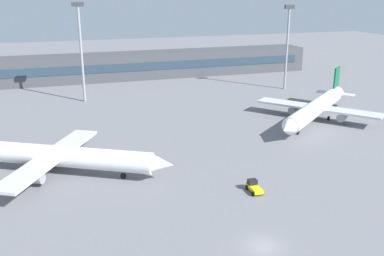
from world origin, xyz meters
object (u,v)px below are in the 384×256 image
object	(u,v)px
floodlight_tower_east	(81,46)
airplane_near	(57,156)
floodlight_tower_west	(287,41)
airplane_mid	(316,108)
baggage_tug_yellow	(254,187)

from	to	relation	value
floodlight_tower_east	airplane_near	bearing A→B (deg)	-99.89
floodlight_tower_west	airplane_mid	bearing A→B (deg)	-107.64
floodlight_tower_east	airplane_mid	bearing A→B (deg)	-35.87
airplane_near	airplane_mid	size ratio (longest dim) A/B	1.06
baggage_tug_yellow	airplane_near	bearing A→B (deg)	149.47
floodlight_tower_east	floodlight_tower_west	bearing A→B (deg)	-3.15
airplane_near	baggage_tug_yellow	bearing A→B (deg)	-30.53
airplane_mid	airplane_near	bearing A→B (deg)	-167.55
airplane_mid	baggage_tug_yellow	size ratio (longest dim) A/B	9.70
airplane_mid	baggage_tug_yellow	bearing A→B (deg)	-135.68
baggage_tug_yellow	floodlight_tower_west	xyz separation A→B (m)	(42.09, 64.49, 14.26)
baggage_tug_yellow	floodlight_tower_west	distance (m)	78.32
airplane_mid	floodlight_tower_east	size ratio (longest dim) A/B	1.29
airplane_near	baggage_tug_yellow	size ratio (longest dim) A/B	10.32
airplane_mid	floodlight_tower_west	bearing A→B (deg)	72.36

